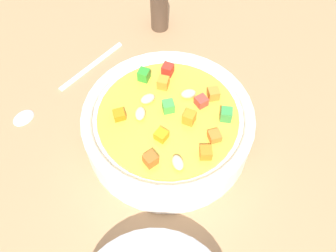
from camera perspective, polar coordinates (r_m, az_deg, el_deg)
ground_plane at (r=48.91cm, az=0.00°, el=-2.46°), size 140.00×140.00×2.00cm
soup_bowl_main at (r=45.50cm, az=0.02°, el=0.19°), size 20.60×20.60×6.57cm
spoon at (r=54.58cm, az=-16.06°, el=5.74°), size 19.81×2.27×0.93cm
pepper_shaker at (r=59.12cm, az=-1.35°, el=17.92°), size 2.75×2.75×8.28cm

